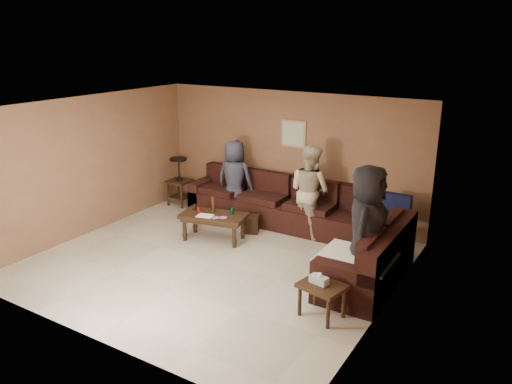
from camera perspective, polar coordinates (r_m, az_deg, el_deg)
room at (r=7.61m, az=-4.95°, el=3.39°), size 5.60×5.50×2.50m
sectional_sofa at (r=8.86m, az=5.38°, el=-3.61°), size 4.65×2.90×0.97m
coffee_table at (r=8.88m, az=-4.90°, el=-2.98°), size 1.25×0.81×0.76m
end_table_left at (r=10.75m, az=-8.75°, el=1.30°), size 0.46×0.46×1.03m
side_table_right at (r=6.58m, az=7.52°, el=-10.87°), size 0.64×0.56×0.61m
waste_bin at (r=9.25m, az=-0.51°, el=-3.69°), size 0.35×0.35×0.32m
wall_art at (r=9.61m, az=4.31°, el=6.65°), size 0.52×0.04×0.52m
person_left at (r=9.88m, az=-2.46°, el=1.49°), size 0.81×0.58×1.56m
person_middle at (r=9.01m, az=6.15°, el=0.16°), size 0.96×0.84×1.67m
person_right at (r=7.13m, az=12.51°, el=-4.20°), size 0.69×0.97×1.85m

